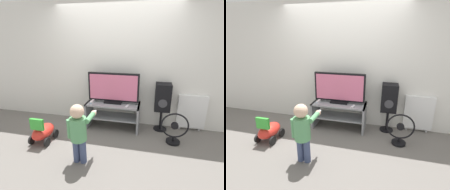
# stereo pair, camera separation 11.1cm
# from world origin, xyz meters

# --- Properties ---
(ground_plane) EXTENTS (16.00, 16.00, 0.00)m
(ground_plane) POSITION_xyz_m (0.00, 0.00, 0.00)
(ground_plane) COLOR slate
(wall_back) EXTENTS (10.00, 0.06, 2.60)m
(wall_back) POSITION_xyz_m (0.00, 0.56, 1.30)
(wall_back) COLOR silver
(wall_back) RESTS_ON ground_plane
(tv_stand) EXTENTS (1.10, 0.48, 0.55)m
(tv_stand) POSITION_xyz_m (0.00, 0.24, 0.36)
(tv_stand) COLOR gray
(tv_stand) RESTS_ON ground_plane
(television) EXTENTS (1.05, 0.20, 0.63)m
(television) POSITION_xyz_m (0.00, 0.26, 0.86)
(television) COLOR black
(television) RESTS_ON tv_stand
(game_console) EXTENTS (0.04, 0.17, 0.05)m
(game_console) POSITION_xyz_m (-0.42, 0.14, 0.58)
(game_console) COLOR white
(game_console) RESTS_ON tv_stand
(remote_primary) EXTENTS (0.07, 0.13, 0.03)m
(remote_primary) POSITION_xyz_m (0.31, 0.11, 0.57)
(remote_primary) COLOR white
(remote_primary) RESTS_ON tv_stand
(child) EXTENTS (0.36, 0.53, 0.96)m
(child) POSITION_xyz_m (-0.25, -0.95, 0.56)
(child) COLOR #3F4C72
(child) RESTS_ON ground_plane
(speaker_tower) EXTENTS (0.30, 0.30, 1.00)m
(speaker_tower) POSITION_xyz_m (0.99, 0.36, 0.69)
(speaker_tower) COLOR black
(speaker_tower) RESTS_ON ground_plane
(floor_fan) EXTENTS (0.49, 0.25, 0.59)m
(floor_fan) POSITION_xyz_m (1.21, -0.10, 0.26)
(floor_fan) COLOR black
(floor_fan) RESTS_ON ground_plane
(ride_on_toy) EXTENTS (0.35, 0.54, 0.51)m
(ride_on_toy) POSITION_xyz_m (-1.15, -0.58, 0.20)
(ride_on_toy) COLOR red
(ride_on_toy) RESTS_ON ground_plane
(radiator) EXTENTS (0.56, 0.08, 0.76)m
(radiator) POSITION_xyz_m (1.59, 0.49, 0.41)
(radiator) COLOR white
(radiator) RESTS_ON ground_plane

